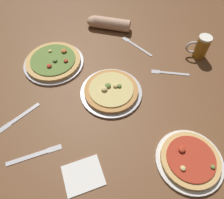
{
  "coord_description": "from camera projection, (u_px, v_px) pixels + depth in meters",
  "views": [
    {
      "loc": [
        0.08,
        -0.59,
        0.85
      ],
      "look_at": [
        0.0,
        0.0,
        0.02
      ],
      "focal_mm": 34.02,
      "sensor_mm": 36.0,
      "label": 1
    }
  ],
  "objects": [
    {
      "name": "fork_spare",
      "position": [
        169.0,
        73.0,
        1.14
      ],
      "size": [
        0.2,
        0.03,
        0.01
      ],
      "color": "silver",
      "rests_on": "ground_plane"
    },
    {
      "name": "knife_spare",
      "position": [
        19.0,
        117.0,
        0.98
      ],
      "size": [
        0.14,
        0.18,
        0.01
      ],
      "color": "silver",
      "rests_on": "ground_plane"
    },
    {
      "name": "ground_plane",
      "position": [
        112.0,
        104.0,
        1.05
      ],
      "size": [
        2.4,
        2.4,
        0.03
      ],
      "primitive_type": "cube",
      "color": "brown"
    },
    {
      "name": "beer_mug_dark",
      "position": [
        201.0,
        47.0,
        1.17
      ],
      "size": [
        0.12,
        0.07,
        0.13
      ],
      "color": "#9E6619",
      "rests_on": "ground_plane"
    },
    {
      "name": "fork_left",
      "position": [
        136.0,
        46.0,
        1.27
      ],
      "size": [
        0.19,
        0.16,
        0.01
      ],
      "color": "silver",
      "rests_on": "ground_plane"
    },
    {
      "name": "napkin_folded",
      "position": [
        83.0,
        175.0,
        0.83
      ],
      "size": [
        0.19,
        0.18,
        0.01
      ],
      "primitive_type": "cube",
      "rotation": [
        0.0,
        0.0,
        0.49
      ],
      "color": "white",
      "rests_on": "ground_plane"
    },
    {
      "name": "pizza_plate_near",
      "position": [
        190.0,
        160.0,
        0.85
      ],
      "size": [
        0.27,
        0.27,
        0.05
      ],
      "color": "silver",
      "rests_on": "ground_plane"
    },
    {
      "name": "diner_arm",
      "position": [
        107.0,
        23.0,
        1.34
      ],
      "size": [
        0.28,
        0.1,
        0.07
      ],
      "color": "tan",
      "rests_on": "ground_plane"
    },
    {
      "name": "pizza_plate_side",
      "position": [
        111.0,
        91.0,
        1.05
      ],
      "size": [
        0.31,
        0.31,
        0.05
      ],
      "color": "#B2B2B7",
      "rests_on": "ground_plane"
    },
    {
      "name": "pizza_plate_far",
      "position": [
        54.0,
        62.0,
        1.17
      ],
      "size": [
        0.33,
        0.33,
        0.05
      ],
      "color": "#B2B2B7",
      "rests_on": "ground_plane"
    },
    {
      "name": "knife_right",
      "position": [
        35.0,
        155.0,
        0.88
      ],
      "size": [
        0.21,
        0.13,
        0.01
      ],
      "color": "silver",
      "rests_on": "ground_plane"
    }
  ]
}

